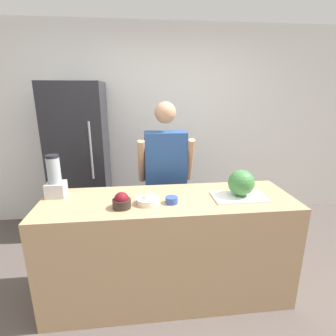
% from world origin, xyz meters
% --- Properties ---
extents(ground_plane, '(14.00, 14.00, 0.00)m').
position_xyz_m(ground_plane, '(0.00, 0.00, 0.00)').
color(ground_plane, '#564C47').
extents(wall_back, '(8.00, 0.06, 2.60)m').
position_xyz_m(wall_back, '(0.00, 1.98, 1.30)').
color(wall_back, white).
rests_on(wall_back, ground_plane).
extents(counter_island, '(2.06, 0.65, 0.92)m').
position_xyz_m(counter_island, '(0.00, 0.33, 0.46)').
color(counter_island, tan).
rests_on(counter_island, ground_plane).
extents(refrigerator, '(0.66, 0.66, 1.86)m').
position_xyz_m(refrigerator, '(-0.96, 1.62, 0.93)').
color(refrigerator, '#232328').
rests_on(refrigerator, ground_plane).
extents(person, '(0.57, 0.27, 1.66)m').
position_xyz_m(person, '(0.05, 0.99, 0.85)').
color(person, '#4C608C').
rests_on(person, ground_plane).
extents(cutting_board, '(0.43, 0.26, 0.01)m').
position_xyz_m(cutting_board, '(0.58, 0.28, 0.92)').
color(cutting_board, white).
rests_on(cutting_board, counter_island).
extents(watermelon, '(0.21, 0.21, 0.21)m').
position_xyz_m(watermelon, '(0.60, 0.30, 1.04)').
color(watermelon, '#3D7F3D').
rests_on(watermelon, cutting_board).
extents(bowl_cherries, '(0.14, 0.14, 0.12)m').
position_xyz_m(bowl_cherries, '(-0.37, 0.19, 0.97)').
color(bowl_cherries, '#2D231E').
rests_on(bowl_cherries, counter_island).
extents(bowl_cream, '(0.18, 0.18, 0.09)m').
position_xyz_m(bowl_cream, '(-0.17, 0.25, 0.95)').
color(bowl_cream, beige).
rests_on(bowl_cream, counter_island).
extents(bowl_small_blue, '(0.10, 0.10, 0.05)m').
position_xyz_m(bowl_small_blue, '(0.01, 0.23, 0.94)').
color(bowl_small_blue, '#334C9E').
rests_on(bowl_small_blue, counter_island).
extents(blender, '(0.15, 0.15, 0.35)m').
position_xyz_m(blender, '(-0.92, 0.48, 1.06)').
color(blender, '#B7B7BC').
rests_on(blender, counter_island).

